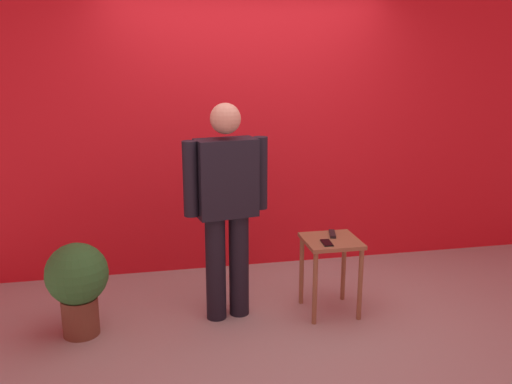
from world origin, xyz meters
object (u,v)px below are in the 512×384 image
object	(u,v)px
tv_remote	(332,234)
potted_plant	(78,282)
cell_phone	(327,243)
standing_person	(226,201)
side_table	(331,254)

from	to	relation	value
tv_remote	potted_plant	distance (m)	1.92
cell_phone	potted_plant	size ratio (longest dim) A/B	0.21
standing_person	side_table	distance (m)	0.91
side_table	cell_phone	size ratio (longest dim) A/B	4.15
potted_plant	cell_phone	bearing A→B (deg)	-3.03
side_table	cell_phone	world-z (taller)	cell_phone
side_table	potted_plant	world-z (taller)	potted_plant
standing_person	side_table	bearing A→B (deg)	-6.10
standing_person	potted_plant	xyz separation A→B (m)	(-1.08, -0.07, -0.51)
cell_phone	potted_plant	bearing A→B (deg)	-179.19
standing_person	tv_remote	world-z (taller)	standing_person
tv_remote	side_table	bearing A→B (deg)	-98.71
side_table	potted_plant	xyz separation A→B (m)	(-1.87, 0.01, -0.07)
tv_remote	potted_plant	bearing A→B (deg)	-162.91
standing_person	tv_remote	xyz separation A→B (m)	(0.83, 0.00, -0.31)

